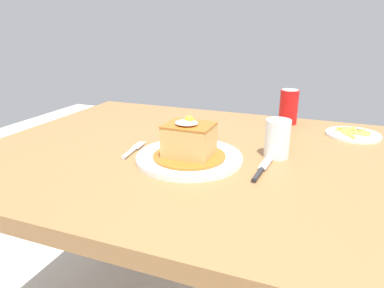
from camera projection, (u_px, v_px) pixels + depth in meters
dining_table at (224, 184)px, 1.01m from camera, size 1.42×0.96×0.72m
main_plate at (189, 157)px, 0.94m from camera, size 0.29×0.29×0.02m
sandwich_meal at (189, 142)px, 0.92m from camera, size 0.19×0.19×0.11m
fork at (132, 151)px, 0.99m from camera, size 0.03×0.14×0.01m
knife at (260, 171)px, 0.86m from camera, size 0.03×0.17×0.01m
soda_can at (289, 107)px, 1.27m from camera, size 0.07×0.07×0.12m
drinking_glass at (277, 141)px, 0.95m from camera, size 0.07×0.07×0.10m
side_plate_fries at (353, 134)px, 1.14m from camera, size 0.17×0.17×0.02m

